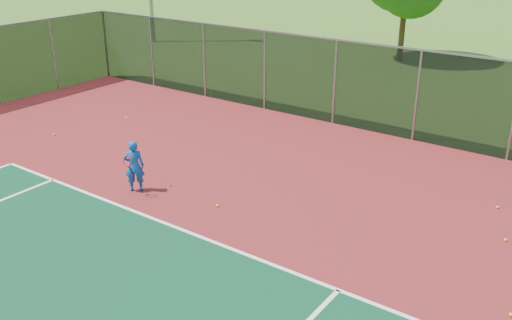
# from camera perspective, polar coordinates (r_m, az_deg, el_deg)

# --- Properties ---
(court_apron) EXTENTS (30.00, 20.00, 0.02)m
(court_apron) POSITION_cam_1_polar(r_m,az_deg,el_deg) (11.76, -2.95, -11.97)
(court_apron) COLOR maroon
(court_apron) RESTS_ON ground
(fence_back) EXTENTS (30.00, 0.06, 3.03)m
(fence_back) POSITION_cam_1_polar(r_m,az_deg,el_deg) (19.26, 15.81, 6.28)
(fence_back) COLOR black
(fence_back) RESTS_ON court_apron
(tennis_player) EXTENTS (0.62, 0.71, 2.01)m
(tennis_player) POSITION_cam_1_polar(r_m,az_deg,el_deg) (15.45, -12.08, -0.57)
(tennis_player) COLOR #124CA9
(tennis_player) RESTS_ON court_apron
(practice_ball_0) EXTENTS (0.07, 0.07, 0.07)m
(practice_ball_0) POSITION_cam_1_polar(r_m,az_deg,el_deg) (11.76, 24.13, -13.94)
(practice_ball_0) COLOR #D5ED1B
(practice_ball_0) RESTS_ON court_apron
(practice_ball_1) EXTENTS (0.07, 0.07, 0.07)m
(practice_ball_1) POSITION_cam_1_polar(r_m,az_deg,el_deg) (15.67, 23.02, -4.37)
(practice_ball_1) COLOR #D5ED1B
(practice_ball_1) RESTS_ON court_apron
(practice_ball_2) EXTENTS (0.07, 0.07, 0.07)m
(practice_ball_2) POSITION_cam_1_polar(r_m,az_deg,el_deg) (20.59, -19.53, 2.44)
(practice_ball_2) COLOR #D5ED1B
(practice_ball_2) RESTS_ON court_apron
(practice_ball_3) EXTENTS (0.07, 0.07, 0.07)m
(practice_ball_3) POSITION_cam_1_polar(r_m,az_deg,el_deg) (14.20, 23.69, -7.32)
(practice_ball_3) COLOR #D5ED1B
(practice_ball_3) RESTS_ON court_apron
(practice_ball_5) EXTENTS (0.07, 0.07, 0.07)m
(practice_ball_5) POSITION_cam_1_polar(r_m,az_deg,el_deg) (14.54, -3.88, -4.57)
(practice_ball_5) COLOR #D5ED1B
(practice_ball_5) RESTS_ON court_apron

